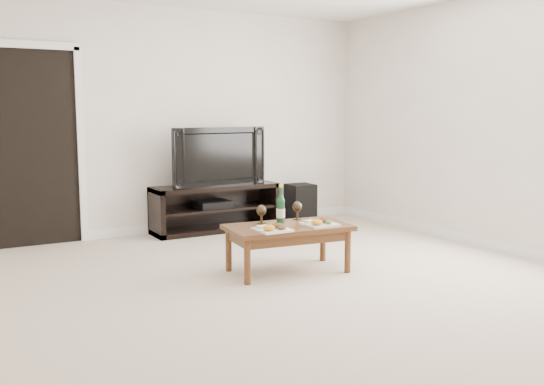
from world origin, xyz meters
The scene contains 13 objects.
floor centered at (0.00, 0.00, 0.00)m, with size 5.50×5.50×0.00m, color beige.
back_wall centered at (0.00, 2.77, 1.30)m, with size 5.00×0.04×2.60m, color beige.
doorway centered at (-1.55, 2.73, 1.02)m, with size 0.90×0.02×2.05m, color black.
media_console centered at (0.42, 2.50, 0.28)m, with size 1.52×0.45×0.55m, color black.
television centered at (0.42, 2.50, 0.89)m, with size 1.19×0.16×0.68m, color black.
av_receiver centered at (0.38, 2.48, 0.33)m, with size 0.40×0.30×0.08m, color black.
subwoofer centered at (1.66, 2.56, 0.24)m, with size 0.32×0.32×0.48m, color black.
coffee_table centered at (0.20, 0.49, 0.21)m, with size 1.07×0.58×0.42m, color #512D16.
plate_left centered at (-0.05, 0.34, 0.45)m, with size 0.27×0.27×0.07m, color white.
plate_right centered at (0.44, 0.35, 0.45)m, with size 0.27×0.27×0.07m, color white.
wine_bottle centered at (0.21, 0.63, 0.59)m, with size 0.07×0.07×0.35m, color #103D1D.
goblet_left centered at (0.03, 0.67, 0.51)m, with size 0.09×0.09×0.17m, color #342B1C, non-canonical shape.
goblet_right centered at (0.42, 0.69, 0.51)m, with size 0.09×0.09×0.17m, color #342B1C, non-canonical shape.
Camera 1 is at (-2.54, -3.98, 1.42)m, focal length 40.00 mm.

